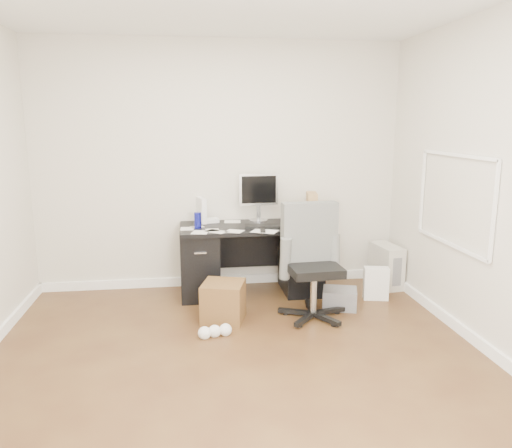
{
  "coord_description": "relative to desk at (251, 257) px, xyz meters",
  "views": [
    {
      "loc": [
        -0.36,
        -3.49,
        1.84
      ],
      "look_at": [
        0.29,
        1.2,
        0.86
      ],
      "focal_mm": 35.0,
      "sensor_mm": 36.0,
      "label": 1
    }
  ],
  "objects": [
    {
      "name": "wicker_basket",
      "position": [
        -0.36,
        -0.73,
        -0.21
      ],
      "size": [
        0.46,
        0.46,
        0.37
      ],
      "primitive_type": "cube",
      "rotation": [
        0.0,
        0.0,
        -0.27
      ],
      "color": "#492B16",
      "rests_on": "ground"
    },
    {
      "name": "ground",
      "position": [
        -0.3,
        -1.65,
        -0.4
      ],
      "size": [
        4.0,
        4.0,
        0.0
      ],
      "primitive_type": "plane",
      "color": "#422515",
      "rests_on": "ground"
    },
    {
      "name": "lcd_monitor",
      "position": [
        0.11,
        0.21,
        0.62
      ],
      "size": [
        0.44,
        0.27,
        0.54
      ],
      "primitive_type": null,
      "rotation": [
        0.0,
        0.0,
        0.05
      ],
      "color": "silver",
      "rests_on": "desk"
    },
    {
      "name": "keyboard",
      "position": [
        0.15,
        -0.12,
        0.36
      ],
      "size": [
        0.48,
        0.21,
        0.03
      ],
      "primitive_type": "cube",
      "rotation": [
        0.0,
        0.0,
        -0.11
      ],
      "color": "black",
      "rests_on": "desk"
    },
    {
      "name": "pen_cup",
      "position": [
        0.4,
        0.13,
        0.46
      ],
      "size": [
        0.11,
        0.11,
        0.21
      ],
      "primitive_type": null,
      "rotation": [
        0.0,
        0.0,
        -0.39
      ],
      "color": "#523017",
      "rests_on": "desk"
    },
    {
      "name": "pc_tower",
      "position": [
        1.54,
        0.03,
        -0.16
      ],
      "size": [
        0.27,
        0.5,
        0.47
      ],
      "primitive_type": "cube",
      "rotation": [
        0.0,
        0.0,
        0.12
      ],
      "color": "beige",
      "rests_on": "ground"
    },
    {
      "name": "office_chair",
      "position": [
        0.49,
        -0.78,
        0.14
      ],
      "size": [
        0.65,
        0.65,
        1.09
      ],
      "primitive_type": null,
      "rotation": [
        0.0,
        0.0,
        0.06
      ],
      "color": "#595C59",
      "rests_on": "ground"
    },
    {
      "name": "loose_papers",
      "position": [
        -0.2,
        -0.05,
        0.35
      ],
      "size": [
        1.1,
        0.6,
        0.0
      ],
      "primitive_type": null,
      "color": "white",
      "rests_on": "desk"
    },
    {
      "name": "computer_mouse",
      "position": [
        0.39,
        0.03,
        0.38
      ],
      "size": [
        0.08,
        0.08,
        0.07
      ],
      "primitive_type": "sphere",
      "rotation": [
        0.0,
        0.0,
        0.27
      ],
      "color": "silver",
      "rests_on": "desk"
    },
    {
      "name": "white_binder",
      "position": [
        -0.51,
        0.24,
        0.49
      ],
      "size": [
        0.16,
        0.26,
        0.27
      ],
      "primitive_type": "cube",
      "rotation": [
        0.0,
        0.0,
        0.24
      ],
      "color": "white",
      "rests_on": "desk"
    },
    {
      "name": "paper_remote",
      "position": [
        0.1,
        -0.3,
        0.36
      ],
      "size": [
        0.31,
        0.29,
        0.02
      ],
      "primitive_type": null,
      "rotation": [
        0.0,
        0.0,
        -0.47
      ],
      "color": "white",
      "rests_on": "desk"
    },
    {
      "name": "magazine_file",
      "position": [
        0.69,
        0.13,
        0.51
      ],
      "size": [
        0.18,
        0.29,
        0.32
      ],
      "primitive_type": "cube",
      "rotation": [
        0.0,
        0.0,
        -0.15
      ],
      "color": "#A97951",
      "rests_on": "desk"
    },
    {
      "name": "desk_printer",
      "position": [
        0.82,
        -0.56,
        -0.3
      ],
      "size": [
        0.4,
        0.36,
        0.19
      ],
      "primitive_type": "cube",
      "rotation": [
        0.0,
        0.0,
        -0.3
      ],
      "color": "slate",
      "rests_on": "ground"
    },
    {
      "name": "room_shell",
      "position": [
        -0.27,
        -1.62,
        1.26
      ],
      "size": [
        4.02,
        4.02,
        2.71
      ],
      "color": "beige",
      "rests_on": "ground"
    },
    {
      "name": "shopping_bag",
      "position": [
        1.27,
        -0.37,
        -0.23
      ],
      "size": [
        0.29,
        0.23,
        0.34
      ],
      "primitive_type": "cube",
      "rotation": [
        0.0,
        0.0,
        -0.22
      ],
      "color": "white",
      "rests_on": "ground"
    },
    {
      "name": "travel_mug",
      "position": [
        -0.56,
        -0.06,
        0.43
      ],
      "size": [
        0.09,
        0.09,
        0.17
      ],
      "primitive_type": "cylinder",
      "rotation": [
        0.0,
        0.0,
        0.21
      ],
      "color": "#161997",
      "rests_on": "desk"
    },
    {
      "name": "yellow_book",
      "position": [
        0.62,
        -0.14,
        0.37
      ],
      "size": [
        0.2,
        0.26,
        0.04
      ],
      "primitive_type": "cube",
      "rotation": [
        0.0,
        0.0,
        0.03
      ],
      "color": "yellow",
      "rests_on": "desk"
    },
    {
      "name": "desk",
      "position": [
        0.0,
        0.0,
        0.0
      ],
      "size": [
        1.5,
        0.7,
        0.75
      ],
      "color": "black",
      "rests_on": "ground"
    }
  ]
}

